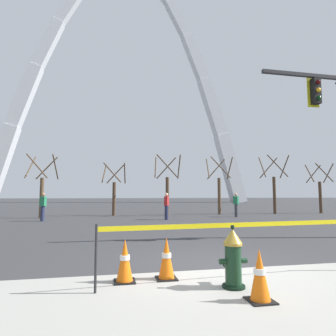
% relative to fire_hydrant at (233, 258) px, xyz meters
% --- Properties ---
extents(ground_plane, '(240.00, 240.00, 0.00)m').
position_rel_fire_hydrant_xyz_m(ground_plane, '(0.26, 1.26, -0.47)').
color(ground_plane, '#333335').
extents(fire_hydrant, '(0.46, 0.48, 0.99)m').
position_rel_fire_hydrant_xyz_m(fire_hydrant, '(0.00, 0.00, 0.00)').
color(fire_hydrant, black).
rests_on(fire_hydrant, ground).
extents(caution_tape_barrier, '(4.90, 0.41, 1.03)m').
position_rel_fire_hydrant_xyz_m(caution_tape_barrier, '(0.28, 0.34, 0.23)').
color(caution_tape_barrier, '#232326').
rests_on(caution_tape_barrier, ground).
extents(traffic_cone_by_hydrant, '(0.36, 0.36, 0.73)m').
position_rel_fire_hydrant_xyz_m(traffic_cone_by_hydrant, '(-0.96, 0.66, -0.11)').
color(traffic_cone_by_hydrant, black).
rests_on(traffic_cone_by_hydrant, ground).
extents(traffic_cone_mid_sidewalk, '(0.36, 0.36, 0.73)m').
position_rel_fire_hydrant_xyz_m(traffic_cone_mid_sidewalk, '(0.12, -0.64, -0.11)').
color(traffic_cone_mid_sidewalk, black).
rests_on(traffic_cone_mid_sidewalk, ground).
extents(traffic_cone_curb_edge, '(0.36, 0.36, 0.73)m').
position_rel_fire_hydrant_xyz_m(traffic_cone_curb_edge, '(-1.69, 0.63, -0.11)').
color(traffic_cone_curb_edge, black).
rests_on(traffic_cone_curb_edge, ground).
extents(monument_arch, '(47.52, 2.45, 47.11)m').
position_rel_fire_hydrant_xyz_m(monument_arch, '(0.26, 48.43, 20.05)').
color(monument_arch, silver).
rests_on(monument_arch, ground).
extents(tree_far_left, '(1.87, 1.88, 4.04)m').
position_rel_fire_hydrant_xyz_m(tree_far_left, '(-6.29, 15.23, 1.33)').
color(tree_far_left, brown).
rests_on(tree_far_left, ground).
extents(tree_left_mid, '(1.73, 1.74, 3.75)m').
position_rel_fire_hydrant_xyz_m(tree_left_mid, '(-1.71, 16.65, 1.20)').
color(tree_left_mid, '#473323').
rests_on(tree_left_mid, ground).
extents(tree_center_left, '(1.97, 1.98, 4.28)m').
position_rel_fire_hydrant_xyz_m(tree_center_left, '(2.00, 15.67, 1.44)').
color(tree_center_left, '#473323').
rests_on(tree_center_left, ground).
extents(tree_center_right, '(2.01, 2.02, 4.36)m').
position_rel_fire_hydrant_xyz_m(tree_center_right, '(6.26, 16.56, 1.47)').
color(tree_center_right, brown).
rests_on(tree_center_right, ground).
extents(tree_right_mid, '(2.09, 2.10, 4.55)m').
position_rel_fire_hydrant_xyz_m(tree_right_mid, '(10.68, 16.13, 1.56)').
color(tree_right_mid, '#473323').
rests_on(tree_right_mid, ground).
extents(tree_far_right, '(1.85, 1.86, 3.99)m').
position_rel_fire_hydrant_xyz_m(tree_far_right, '(14.71, 16.04, 1.31)').
color(tree_far_right, '#473323').
rests_on(tree_far_right, ground).
extents(pedestrian_walking_left, '(0.36, 0.39, 1.59)m').
position_rel_fire_hydrant_xyz_m(pedestrian_walking_left, '(6.33, 13.70, 0.35)').
color(pedestrian_walking_left, '#38383D').
rests_on(pedestrian_walking_left, ground).
extents(pedestrian_standing_center, '(0.39, 0.34, 1.59)m').
position_rel_fire_hydrant_xyz_m(pedestrian_standing_center, '(-5.70, 12.97, 0.35)').
color(pedestrian_standing_center, '#232847').
rests_on(pedestrian_standing_center, ground).
extents(pedestrian_walking_right, '(0.34, 0.39, 1.59)m').
position_rel_fire_hydrant_xyz_m(pedestrian_walking_right, '(1.33, 12.47, 0.35)').
color(pedestrian_walking_right, '#232847').
rests_on(pedestrian_walking_right, ground).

